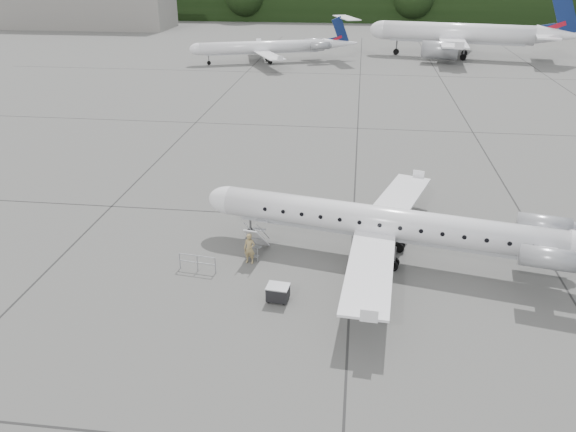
# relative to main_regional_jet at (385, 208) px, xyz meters

# --- Properties ---
(ground) EXTENTS (320.00, 320.00, 0.00)m
(ground) POSITION_rel_main_regional_jet_xyz_m (1.73, -2.19, -3.26)
(ground) COLOR #585856
(ground) RESTS_ON ground
(treeline) EXTENTS (260.00, 4.00, 8.00)m
(treeline) POSITION_rel_main_regional_jet_xyz_m (1.73, 127.81, 0.74)
(treeline) COLOR black
(treeline) RESTS_ON ground
(terminal_building) EXTENTS (40.00, 14.00, 10.00)m
(terminal_building) POSITION_rel_main_regional_jet_xyz_m (-68.27, 107.81, 1.74)
(terminal_building) COLOR slate
(terminal_building) RESTS_ON ground
(main_regional_jet) EXTENTS (28.54, 22.98, 6.52)m
(main_regional_jet) POSITION_rel_main_regional_jet_xyz_m (0.00, 0.00, 0.00)
(main_regional_jet) COLOR white
(main_regional_jet) RESTS_ON ground
(airstair) EXTENTS (1.25, 2.21, 2.04)m
(airstair) POSITION_rel_main_regional_jet_xyz_m (-7.56, -0.51, -2.24)
(airstair) COLOR white
(airstair) RESTS_ON ground
(passenger) EXTENTS (0.74, 0.54, 1.89)m
(passenger) POSITION_rel_main_regional_jet_xyz_m (-7.80, -1.68, -2.32)
(passenger) COLOR #998353
(passenger) RESTS_ON ground
(safety_railing) EXTENTS (2.19, 0.36, 1.00)m
(safety_railing) POSITION_rel_main_regional_jet_xyz_m (-10.62, -2.99, -2.76)
(safety_railing) COLOR #92959A
(safety_railing) RESTS_ON ground
(baggage_cart) EXTENTS (1.21, 1.02, 0.97)m
(baggage_cart) POSITION_rel_main_regional_jet_xyz_m (-5.57, -5.48, -2.77)
(baggage_cart) COLOR black
(baggage_cart) RESTS_ON ground
(bg_narrowbody) EXTENTS (36.37, 29.23, 11.64)m
(bg_narrowbody) POSITION_rel_main_regional_jet_xyz_m (14.50, 74.20, 2.56)
(bg_narrowbody) COLOR white
(bg_narrowbody) RESTS_ON ground
(bg_regional_left) EXTENTS (31.90, 27.30, 7.07)m
(bg_regional_left) POSITION_rel_main_regional_jet_xyz_m (-18.17, 64.97, 0.28)
(bg_regional_left) COLOR white
(bg_regional_left) RESTS_ON ground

